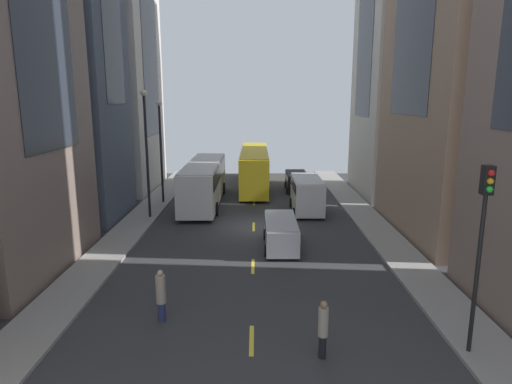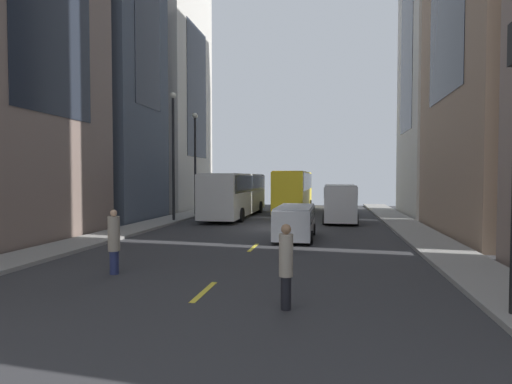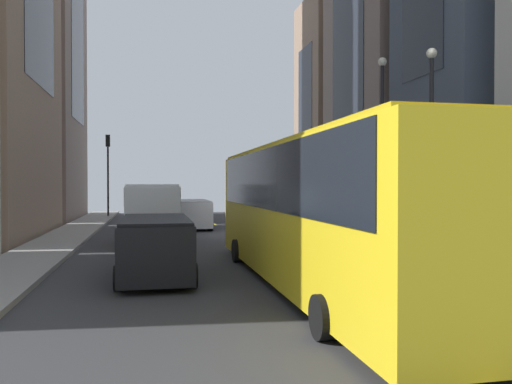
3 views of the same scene
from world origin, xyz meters
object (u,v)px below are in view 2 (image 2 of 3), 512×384
Objects in this scene: city_bus_white at (236,191)px; car_black_1 at (337,201)px; streetcar_yellow at (295,188)px; pedestrian_walking_far at (286,264)px; delivery_van_white at (340,200)px; car_silver_0 at (295,219)px; pedestrian_crossing_mid at (114,240)px.

city_bus_white reaches higher than car_black_1.
city_bus_white is at bearing -120.67° from streetcar_yellow.
delivery_van_white is at bearing -117.47° from pedestrian_walking_far.
city_bus_white is at bearing 117.65° from car_silver_0.
pedestrian_crossing_mid is at bearing -114.11° from delivery_van_white.
pedestrian_crossing_mid is at bearing -106.87° from car_black_1.
pedestrian_crossing_mid is at bearing -120.47° from car_silver_0.
city_bus_white reaches higher than pedestrian_crossing_mid.
delivery_van_white is 7.67m from car_black_1.
car_black_1 is (3.89, -1.76, -1.14)m from streetcar_yellow.
city_bus_white is 2.78× the size of car_black_1.
pedestrian_crossing_mid is at bearing -88.33° from city_bus_white.
car_black_1 is at bearing -24.40° from streetcar_yellow.
delivery_van_white is (3.94, -9.41, -0.61)m from streetcar_yellow.
streetcar_yellow reaches higher than city_bus_white.
streetcar_yellow reaches higher than car_silver_0.
pedestrian_crossing_mid is (-7.38, -16.50, -0.43)m from delivery_van_white.
city_bus_white is 22.56m from pedestrian_walking_far.
delivery_van_white is 18.08m from pedestrian_crossing_mid.
pedestrian_walking_far is (0.76, -10.99, 0.10)m from car_silver_0.
car_black_1 is 25.23m from pedestrian_crossing_mid.
streetcar_yellow is 6.85× the size of pedestrian_walking_far.
city_bus_white is at bearing -96.32° from pedestrian_walking_far.
streetcar_yellow reaches higher than pedestrian_crossing_mid.
streetcar_yellow is 10.22m from delivery_van_white.
pedestrian_walking_far is 6.28m from pedestrian_crossing_mid.
delivery_van_white is 8.33m from car_silver_0.
streetcar_yellow is at bearing -13.94° from pedestrian_crossing_mid.
car_black_1 is at bearing 81.60° from car_silver_0.
city_bus_white is 12.06m from car_silver_0.
car_silver_0 is at bearing -36.85° from pedestrian_crossing_mid.
streetcar_yellow is 2.70× the size of delivery_van_white.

